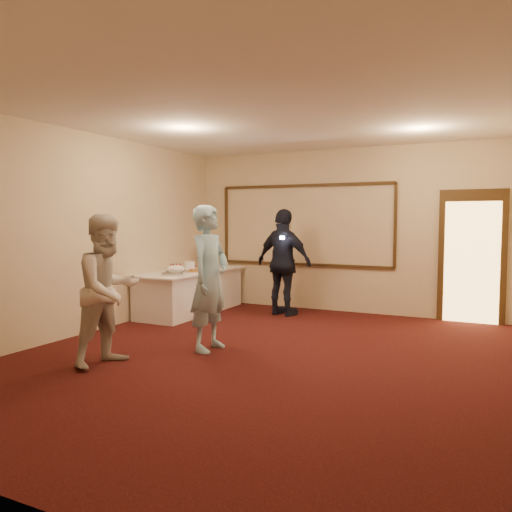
{
  "coord_description": "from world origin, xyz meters",
  "views": [
    {
      "loc": [
        2.53,
        -5.47,
        1.7
      ],
      "look_at": [
        -0.78,
        1.33,
        1.15
      ],
      "focal_mm": 35.0,
      "sensor_mm": 36.0,
      "label": 1
    }
  ],
  "objects_px": {
    "woman": "(108,290)",
    "guest": "(284,262)",
    "pavlova_tray": "(176,271)",
    "plate_stack_b": "(208,264)",
    "tart": "(196,271)",
    "plate_stack_a": "(190,266)",
    "buffet_table": "(191,291)",
    "man": "(210,278)",
    "cupcake_stand": "(202,258)"
  },
  "relations": [
    {
      "from": "cupcake_stand",
      "to": "tart",
      "type": "distance_m",
      "value": 1.14
    },
    {
      "from": "plate_stack_a",
      "to": "man",
      "type": "relative_size",
      "value": 0.11
    },
    {
      "from": "plate_stack_b",
      "to": "man",
      "type": "distance_m",
      "value": 3.0
    },
    {
      "from": "buffet_table",
      "to": "tart",
      "type": "bearing_deg",
      "value": -39.4
    },
    {
      "from": "pavlova_tray",
      "to": "plate_stack_b",
      "type": "xyz_separation_m",
      "value": [
        -0.08,
        1.16,
        0.01
      ]
    },
    {
      "from": "guest",
      "to": "plate_stack_a",
      "type": "bearing_deg",
      "value": 28.74
    },
    {
      "from": "plate_stack_b",
      "to": "woman",
      "type": "xyz_separation_m",
      "value": [
        0.85,
        -3.62,
        0.03
      ]
    },
    {
      "from": "pavlova_tray",
      "to": "tart",
      "type": "bearing_deg",
      "value": 83.21
    },
    {
      "from": "woman",
      "to": "guest",
      "type": "height_order",
      "value": "guest"
    },
    {
      "from": "cupcake_stand",
      "to": "plate_stack_a",
      "type": "distance_m",
      "value": 0.79
    },
    {
      "from": "plate_stack_a",
      "to": "man",
      "type": "distance_m",
      "value": 2.78
    },
    {
      "from": "plate_stack_a",
      "to": "plate_stack_b",
      "type": "xyz_separation_m",
      "value": [
        0.16,
        0.39,
        0.0
      ]
    },
    {
      "from": "guest",
      "to": "man",
      "type": "bearing_deg",
      "value": 104.67
    },
    {
      "from": "guest",
      "to": "buffet_table",
      "type": "bearing_deg",
      "value": 30.27
    },
    {
      "from": "guest",
      "to": "tart",
      "type": "bearing_deg",
      "value": 40.45
    },
    {
      "from": "buffet_table",
      "to": "guest",
      "type": "height_order",
      "value": "guest"
    },
    {
      "from": "plate_stack_b",
      "to": "tart",
      "type": "relative_size",
      "value": 0.7
    },
    {
      "from": "plate_stack_a",
      "to": "tart",
      "type": "distance_m",
      "value": 0.39
    },
    {
      "from": "cupcake_stand",
      "to": "guest",
      "type": "xyz_separation_m",
      "value": [
        1.89,
        -0.31,
        0.01
      ]
    },
    {
      "from": "tart",
      "to": "buffet_table",
      "type": "bearing_deg",
      "value": 140.6
    },
    {
      "from": "tart",
      "to": "woman",
      "type": "distance_m",
      "value": 3.07
    },
    {
      "from": "man",
      "to": "pavlova_tray",
      "type": "bearing_deg",
      "value": 48.39
    },
    {
      "from": "pavlova_tray",
      "to": "man",
      "type": "xyz_separation_m",
      "value": [
        1.5,
        -1.39,
        0.1
      ]
    },
    {
      "from": "plate_stack_a",
      "to": "tart",
      "type": "height_order",
      "value": "plate_stack_a"
    },
    {
      "from": "cupcake_stand",
      "to": "woman",
      "type": "height_order",
      "value": "woman"
    },
    {
      "from": "woman",
      "to": "cupcake_stand",
      "type": "bearing_deg",
      "value": 25.64
    },
    {
      "from": "pavlova_tray",
      "to": "plate_stack_a",
      "type": "bearing_deg",
      "value": 107.13
    },
    {
      "from": "plate_stack_a",
      "to": "plate_stack_b",
      "type": "height_order",
      "value": "plate_stack_b"
    },
    {
      "from": "pavlova_tray",
      "to": "guest",
      "type": "xyz_separation_m",
      "value": [
        1.45,
        1.23,
        0.1
      ]
    },
    {
      "from": "pavlova_tray",
      "to": "cupcake_stand",
      "type": "distance_m",
      "value": 1.6
    },
    {
      "from": "tart",
      "to": "man",
      "type": "distance_m",
      "value": 2.4
    },
    {
      "from": "woman",
      "to": "guest",
      "type": "bearing_deg",
      "value": -1.63
    },
    {
      "from": "pavlova_tray",
      "to": "tart",
      "type": "xyz_separation_m",
      "value": [
        0.06,
        0.53,
        -0.05
      ]
    },
    {
      "from": "cupcake_stand",
      "to": "woman",
      "type": "distance_m",
      "value": 4.18
    },
    {
      "from": "plate_stack_b",
      "to": "man",
      "type": "bearing_deg",
      "value": -58.18
    },
    {
      "from": "tart",
      "to": "guest",
      "type": "bearing_deg",
      "value": 26.89
    },
    {
      "from": "tart",
      "to": "man",
      "type": "bearing_deg",
      "value": -53.03
    },
    {
      "from": "woman",
      "to": "guest",
      "type": "distance_m",
      "value": 3.76
    },
    {
      "from": "pavlova_tray",
      "to": "buffet_table",
      "type": "bearing_deg",
      "value": 104.66
    },
    {
      "from": "pavlova_tray",
      "to": "woman",
      "type": "distance_m",
      "value": 2.58
    },
    {
      "from": "pavlova_tray",
      "to": "plate_stack_b",
      "type": "height_order",
      "value": "pavlova_tray"
    },
    {
      "from": "plate_stack_a",
      "to": "cupcake_stand",
      "type": "bearing_deg",
      "value": 104.67
    },
    {
      "from": "pavlova_tray",
      "to": "plate_stack_a",
      "type": "distance_m",
      "value": 0.81
    },
    {
      "from": "man",
      "to": "guest",
      "type": "bearing_deg",
      "value": 2.15
    },
    {
      "from": "plate_stack_a",
      "to": "guest",
      "type": "distance_m",
      "value": 1.75
    },
    {
      "from": "cupcake_stand",
      "to": "plate_stack_b",
      "type": "bearing_deg",
      "value": -46.19
    },
    {
      "from": "cupcake_stand",
      "to": "man",
      "type": "relative_size",
      "value": 0.24
    },
    {
      "from": "plate_stack_a",
      "to": "pavlova_tray",
      "type": "bearing_deg",
      "value": -72.87
    },
    {
      "from": "plate_stack_a",
      "to": "tart",
      "type": "xyz_separation_m",
      "value": [
        0.3,
        -0.25,
        -0.06
      ]
    },
    {
      "from": "woman",
      "to": "guest",
      "type": "relative_size",
      "value": 0.93
    }
  ]
}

